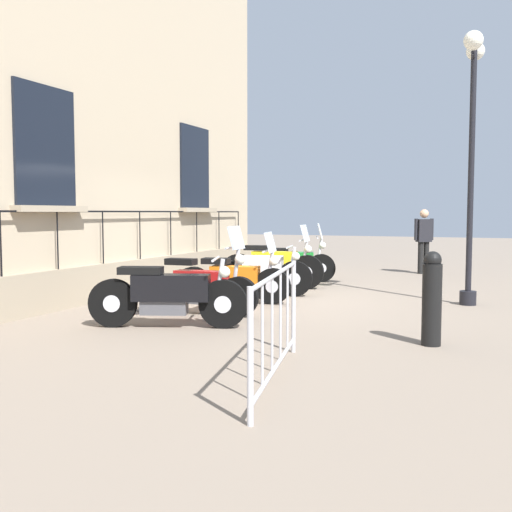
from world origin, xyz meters
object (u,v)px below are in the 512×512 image
at_px(motorcycle_red, 200,287).
at_px(motorcycle_white, 261,272).
at_px(motorcycle_black, 168,295).
at_px(motorcycle_green, 292,263).
at_px(lamppost, 472,130).
at_px(pedestrian_standing, 424,237).
at_px(motorcycle_yellow, 273,266).
at_px(motorcycle_orange, 234,279).
at_px(bollard, 432,298).
at_px(crowd_barrier, 276,322).

xyz_separation_m(motorcycle_red, motorcycle_white, (0.07, 2.34, 0.01)).
relative_size(motorcycle_black, motorcycle_green, 1.08).
height_order(lamppost, pedestrian_standing, lamppost).
xyz_separation_m(motorcycle_black, motorcycle_yellow, (-0.23, 4.63, 0.02)).
relative_size(motorcycle_yellow, motorcycle_green, 1.12).
bearing_deg(motorcycle_green, motorcycle_white, -85.32).
height_order(motorcycle_green, lamppost, lamppost).
bearing_deg(motorcycle_green, pedestrian_standing, 50.17).
relative_size(motorcycle_orange, motorcycle_white, 1.04).
relative_size(motorcycle_red, bollard, 1.75).
height_order(motorcycle_yellow, bollard, motorcycle_yellow).
bearing_deg(bollard, motorcycle_white, 137.62).
relative_size(motorcycle_yellow, lamppost, 0.48).
bearing_deg(motorcycle_green, motorcycle_red, -88.53).
bearing_deg(motorcycle_red, bollard, -13.57).
bearing_deg(crowd_barrier, motorcycle_orange, 119.51).
xyz_separation_m(motorcycle_red, lamppost, (3.81, 2.63, 2.54)).
relative_size(motorcycle_orange, motorcycle_yellow, 0.94).
distance_m(motorcycle_yellow, lamppost, 4.76).
distance_m(motorcycle_orange, pedestrian_standing, 6.94).
distance_m(motorcycle_red, crowd_barrier, 3.87).
bearing_deg(motorcycle_yellow, motorcycle_orange, -87.10).
height_order(motorcycle_orange, bollard, motorcycle_orange).
distance_m(motorcycle_green, lamppost, 5.11).
xyz_separation_m(motorcycle_white, lamppost, (3.74, 0.29, 2.53)).
bearing_deg(bollard, motorcycle_red, 166.43).
height_order(motorcycle_orange, pedestrian_standing, pedestrian_standing).
bearing_deg(pedestrian_standing, crowd_barrier, -90.06).
relative_size(motorcycle_yellow, crowd_barrier, 0.91).
height_order(motorcycle_green, bollard, motorcycle_green).
distance_m(motorcycle_red, motorcycle_white, 2.35).
distance_m(motorcycle_green, bollard, 6.69).
bearing_deg(motorcycle_white, crowd_barrier, -66.37).
distance_m(motorcycle_black, motorcycle_red, 1.12).
xyz_separation_m(motorcycle_red, bollard, (3.59, -0.87, 0.14)).
xyz_separation_m(motorcycle_black, bollard, (3.50, 0.25, 0.12)).
xyz_separation_m(motorcycle_green, pedestrian_standing, (2.55, 3.06, 0.50)).
height_order(motorcycle_white, pedestrian_standing, pedestrian_standing).
relative_size(motorcycle_white, pedestrian_standing, 1.19).
bearing_deg(crowd_barrier, motorcycle_white, 113.63).
height_order(motorcycle_red, motorcycle_yellow, motorcycle_red).
height_order(motorcycle_yellow, lamppost, lamppost).
relative_size(motorcycle_yellow, bollard, 1.93).
bearing_deg(motorcycle_orange, motorcycle_yellow, 92.90).
distance_m(motorcycle_white, crowd_barrier, 5.85).
xyz_separation_m(crowd_barrier, pedestrian_standing, (0.01, 10.77, 0.38)).
bearing_deg(motorcycle_red, pedestrian_standing, 72.61).
bearing_deg(motorcycle_black, motorcycle_orange, 92.68).
height_order(motorcycle_black, motorcycle_orange, motorcycle_orange).
xyz_separation_m(motorcycle_green, bollard, (3.71, -5.56, 0.12)).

